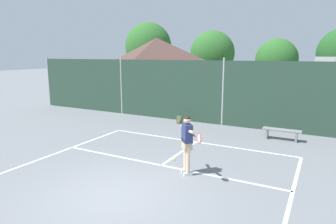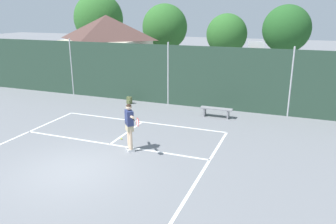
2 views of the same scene
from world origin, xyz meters
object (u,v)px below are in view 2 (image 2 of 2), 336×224
Objects in this scene: tennis_ball at (121,139)px; tennis_player at (130,123)px; basketball_hoop at (255,64)px; backpack_olive at (129,100)px; courtside_bench at (216,110)px.

tennis_player is at bearing -45.67° from tennis_ball.
tennis_ball is at bearing -120.03° from basketball_hoop.
basketball_hoop reaches higher than backpack_olive.
backpack_olive reaches higher than tennis_ball.
courtside_bench is at bearing -113.83° from basketball_hoop.
tennis_ball is 0.04× the size of courtside_bench.
tennis_player is 4.01× the size of backpack_olive.
backpack_olive is (-6.65, -2.39, -2.12)m from basketball_hoop.
tennis_player is at bearing -112.35° from basketball_hoop.
basketball_hoop is 7.67× the size of backpack_olive.
backpack_olive is at bearing -160.22° from basketball_hoop.
courtside_bench is (2.09, 5.32, -0.75)m from tennis_player.
tennis_player reaches higher than tennis_ball.
courtside_bench is at bearing 56.00° from tennis_ball.
backpack_olive is 0.29× the size of courtside_bench.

